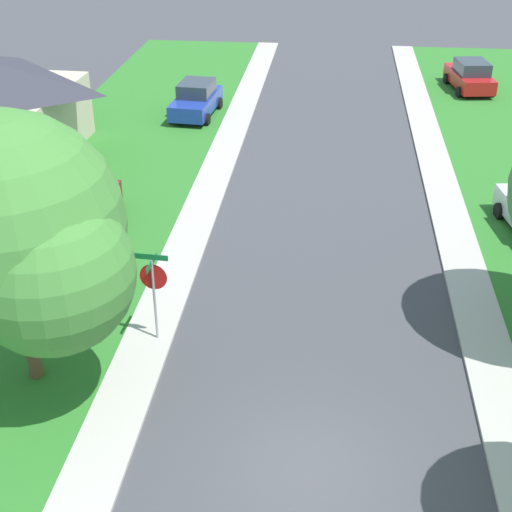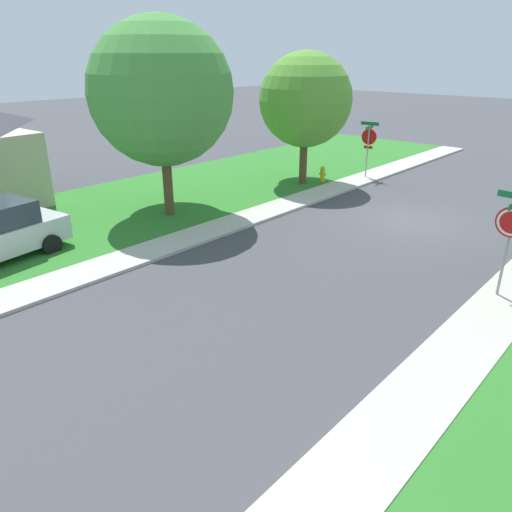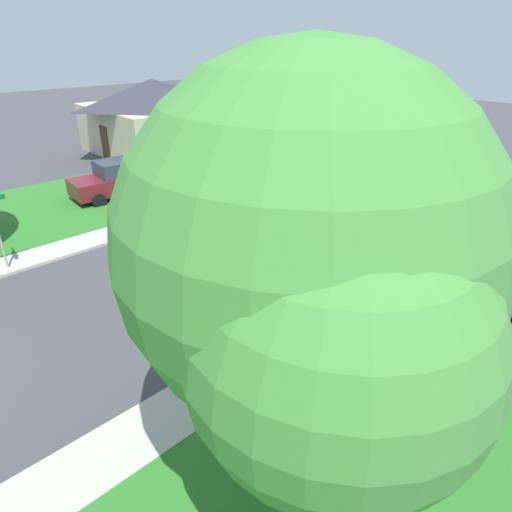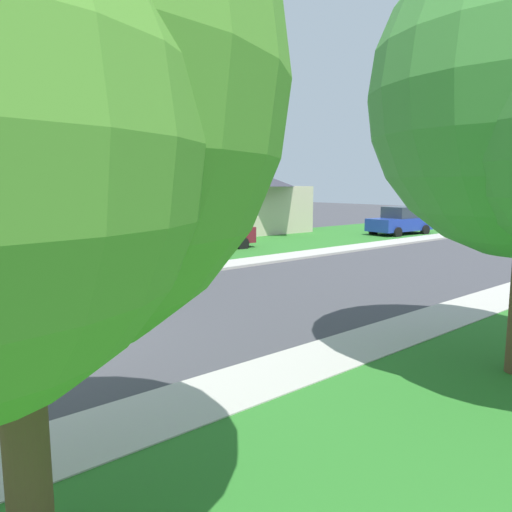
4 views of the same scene
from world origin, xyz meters
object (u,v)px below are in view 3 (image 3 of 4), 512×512
object	(u,v)px
car_silver_kerbside_mid	(470,304)
house_left_setback	(154,115)
car_blue_across_road	(320,144)
car_maroon_driveway_right	(118,179)
tree_across_left	(312,265)

from	to	relation	value
car_silver_kerbside_mid	house_left_setback	distance (m)	23.88
car_blue_across_road	car_maroon_driveway_right	world-z (taller)	same
car_blue_across_road	house_left_setback	distance (m)	11.03
car_blue_across_road	house_left_setback	world-z (taller)	house_left_setback
car_maroon_driveway_right	house_left_setback	distance (m)	9.53
car_blue_across_road	car_silver_kerbside_mid	bearing A→B (deg)	-39.12
car_blue_across_road	car_silver_kerbside_mid	world-z (taller)	same
car_blue_across_road	car_maroon_driveway_right	size ratio (longest dim) A/B	1.00
car_blue_across_road	house_left_setback	xyz separation A→B (m)	(-8.78, -6.49, 1.50)
car_silver_kerbside_mid	car_maroon_driveway_right	bearing A→B (deg)	-175.86
car_silver_kerbside_mid	house_left_setback	xyz separation A→B (m)	(-23.24, 5.26, 1.50)
car_blue_across_road	tree_across_left	world-z (taller)	tree_across_left
car_maroon_driveway_right	car_silver_kerbside_mid	world-z (taller)	same
car_blue_across_road	car_silver_kerbside_mid	xyz separation A→B (m)	(14.46, -11.76, 0.00)
car_maroon_driveway_right	tree_across_left	bearing A→B (deg)	-18.15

